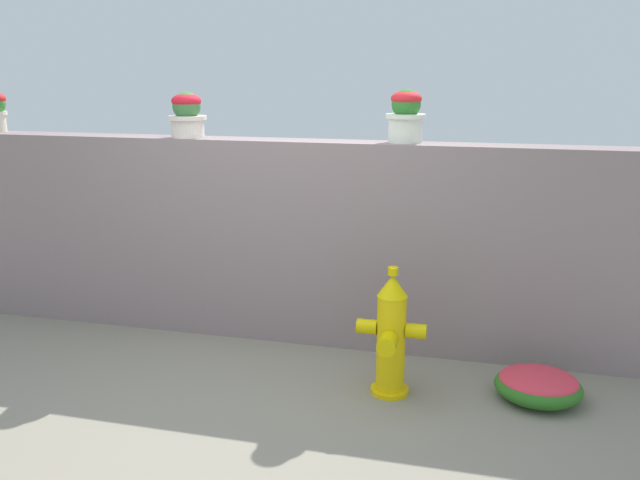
# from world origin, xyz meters

# --- Properties ---
(ground_plane) EXTENTS (24.00, 24.00, 0.00)m
(ground_plane) POSITION_xyz_m (0.00, 0.00, 0.00)
(ground_plane) COLOR gray
(stone_wall) EXTENTS (6.03, 0.30, 1.57)m
(stone_wall) POSITION_xyz_m (0.00, 1.24, 0.78)
(stone_wall) COLOR gray
(stone_wall) RESTS_ON ground
(potted_plant_1) EXTENTS (0.30, 0.30, 0.35)m
(potted_plant_1) POSITION_xyz_m (-0.83, 1.23, 1.75)
(potted_plant_1) COLOR silver
(potted_plant_1) RESTS_ON stone_wall
(potted_plant_2) EXTENTS (0.29, 0.29, 0.38)m
(potted_plant_2) POSITION_xyz_m (0.83, 1.27, 1.77)
(potted_plant_2) COLOR silver
(potted_plant_2) RESTS_ON stone_wall
(fire_hydrant) EXTENTS (0.45, 0.36, 0.86)m
(fire_hydrant) POSITION_xyz_m (0.88, 0.47, 0.40)
(fire_hydrant) COLOR yellow
(fire_hydrant) RESTS_ON ground
(flower_bush_left) EXTENTS (0.55, 0.50, 0.20)m
(flower_bush_left) POSITION_xyz_m (1.82, 0.61, 0.11)
(flower_bush_left) COLOR #2A681E
(flower_bush_left) RESTS_ON ground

